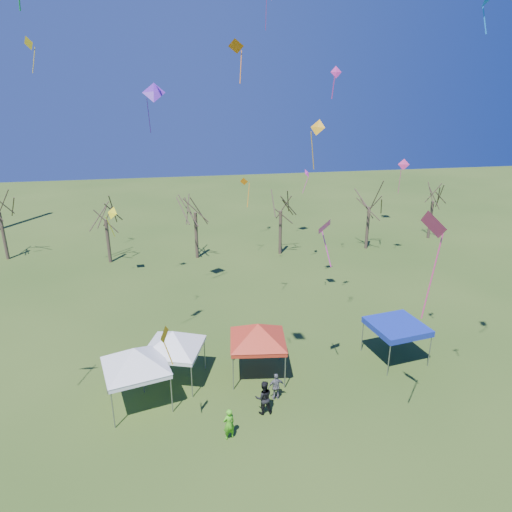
{
  "coord_description": "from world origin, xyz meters",
  "views": [
    {
      "loc": [
        -4.37,
        -18.7,
        15.82
      ],
      "look_at": [
        -0.35,
        3.0,
        7.73
      ],
      "focal_mm": 32.0,
      "sensor_mm": 36.0,
      "label": 1
    }
  ],
  "objects_px": {
    "tent_white_west": "(134,352)",
    "person_green": "(229,424)",
    "tree_3": "(281,195)",
    "tent_red": "(258,327)",
    "tree_1": "(104,204)",
    "tree_4": "(371,192)",
    "person_dark": "(264,397)",
    "tent_blue": "(397,327)",
    "person_grey": "(276,387)",
    "tent_white_mid": "(173,335)",
    "tree_2": "(194,196)",
    "tree_5": "(435,188)"
  },
  "relations": [
    {
      "from": "tent_blue",
      "to": "person_dark",
      "type": "xyz_separation_m",
      "value": [
        -8.99,
        -3.52,
        -1.29
      ]
    },
    {
      "from": "tree_2",
      "to": "person_green",
      "type": "xyz_separation_m",
      "value": [
        -0.07,
        -25.5,
        -5.47
      ]
    },
    {
      "from": "person_grey",
      "to": "person_dark",
      "type": "bearing_deg",
      "value": 41.66
    },
    {
      "from": "tent_white_west",
      "to": "person_green",
      "type": "height_order",
      "value": "tent_white_west"
    },
    {
      "from": "tree_4",
      "to": "person_grey",
      "type": "height_order",
      "value": "tree_4"
    },
    {
      "from": "tent_red",
      "to": "tent_blue",
      "type": "relative_size",
      "value": 1.23
    },
    {
      "from": "tree_4",
      "to": "person_green",
      "type": "distance_m",
      "value": 31.23
    },
    {
      "from": "person_dark",
      "to": "person_green",
      "type": "xyz_separation_m",
      "value": [
        -1.99,
        -1.49,
        -0.12
      ]
    },
    {
      "from": "tree_1",
      "to": "tent_white_west",
      "type": "distance_m",
      "value": 22.79
    },
    {
      "from": "tree_1",
      "to": "tent_white_mid",
      "type": "bearing_deg",
      "value": -73.99
    },
    {
      "from": "tree_4",
      "to": "tent_white_west",
      "type": "bearing_deg",
      "value": -135.72
    },
    {
      "from": "tent_white_west",
      "to": "tree_1",
      "type": "bearing_deg",
      "value": 99.98
    },
    {
      "from": "tree_1",
      "to": "tent_white_mid",
      "type": "xyz_separation_m",
      "value": [
        5.91,
        -20.58,
        -2.81
      ]
    },
    {
      "from": "tent_red",
      "to": "tree_4",
      "type": "bearing_deg",
      "value": 52.57
    },
    {
      "from": "tent_white_mid",
      "to": "tent_blue",
      "type": "relative_size",
      "value": 1.13
    },
    {
      "from": "tent_blue",
      "to": "person_green",
      "type": "xyz_separation_m",
      "value": [
        -10.99,
        -5.01,
        -1.4
      ]
    },
    {
      "from": "tree_1",
      "to": "tent_blue",
      "type": "relative_size",
      "value": 2.15
    },
    {
      "from": "tree_3",
      "to": "tent_red",
      "type": "distance_m",
      "value": 21.35
    },
    {
      "from": "tree_5",
      "to": "tent_white_mid",
      "type": "relative_size",
      "value": 1.89
    },
    {
      "from": "person_grey",
      "to": "person_green",
      "type": "xyz_separation_m",
      "value": [
        -2.88,
        -2.47,
        0.04
      ]
    },
    {
      "from": "tree_1",
      "to": "tent_red",
      "type": "xyz_separation_m",
      "value": [
        10.67,
        -20.84,
        -2.69
      ]
    },
    {
      "from": "tent_red",
      "to": "person_green",
      "type": "relative_size",
      "value": 2.63
    },
    {
      "from": "tree_5",
      "to": "tent_white_west",
      "type": "bearing_deg",
      "value": -142.19
    },
    {
      "from": "tent_blue",
      "to": "tree_3",
      "type": "bearing_deg",
      "value": 97.13
    },
    {
      "from": "person_green",
      "to": "tree_4",
      "type": "bearing_deg",
      "value": -146.59
    },
    {
      "from": "tent_red",
      "to": "person_green",
      "type": "bearing_deg",
      "value": -115.33
    },
    {
      "from": "tent_blue",
      "to": "person_grey",
      "type": "distance_m",
      "value": 8.61
    },
    {
      "from": "tent_white_mid",
      "to": "person_grey",
      "type": "xyz_separation_m",
      "value": [
        5.31,
        -2.73,
        -2.19
      ]
    },
    {
      "from": "tree_3",
      "to": "tent_red",
      "type": "xyz_separation_m",
      "value": [
        -6.13,
        -20.23,
        -2.97
      ]
    },
    {
      "from": "person_dark",
      "to": "tent_red",
      "type": "bearing_deg",
      "value": -94.32
    },
    {
      "from": "tree_4",
      "to": "tent_white_mid",
      "type": "xyz_separation_m",
      "value": [
        -20.22,
        -19.93,
        -3.08
      ]
    },
    {
      "from": "tent_blue",
      "to": "person_green",
      "type": "height_order",
      "value": "tent_blue"
    },
    {
      "from": "tree_3",
      "to": "tree_4",
      "type": "relative_size",
      "value": 1.0
    },
    {
      "from": "tent_white_mid",
      "to": "person_dark",
      "type": "height_order",
      "value": "tent_white_mid"
    },
    {
      "from": "tent_white_mid",
      "to": "person_dark",
      "type": "xyz_separation_m",
      "value": [
        4.42,
        -3.71,
        -2.04
      ]
    },
    {
      "from": "tree_3",
      "to": "tree_5",
      "type": "distance_m",
      "value": 17.81
    },
    {
      "from": "person_dark",
      "to": "tree_3",
      "type": "bearing_deg",
      "value": -103.9
    },
    {
      "from": "tent_red",
      "to": "tent_blue",
      "type": "height_order",
      "value": "tent_red"
    },
    {
      "from": "tent_white_mid",
      "to": "person_green",
      "type": "relative_size",
      "value": 2.4
    },
    {
      "from": "tree_4",
      "to": "tent_white_mid",
      "type": "height_order",
      "value": "tree_4"
    },
    {
      "from": "tree_3",
      "to": "tent_red",
      "type": "bearing_deg",
      "value": -106.85
    },
    {
      "from": "tree_1",
      "to": "tree_3",
      "type": "xyz_separation_m",
      "value": [
        16.8,
        -0.6,
        0.29
      ]
    },
    {
      "from": "tent_white_west",
      "to": "tent_blue",
      "type": "xyz_separation_m",
      "value": [
        15.4,
        1.54,
        -0.92
      ]
    },
    {
      "from": "tree_5",
      "to": "tent_white_west",
      "type": "distance_m",
      "value": 38.77
    },
    {
      "from": "tree_1",
      "to": "tent_blue",
      "type": "bearing_deg",
      "value": -47.06
    },
    {
      "from": "tree_2",
      "to": "tree_4",
      "type": "bearing_deg",
      "value": -1.22
    },
    {
      "from": "tent_white_west",
      "to": "person_dark",
      "type": "xyz_separation_m",
      "value": [
        6.4,
        -1.98,
        -2.2
      ]
    },
    {
      "from": "tree_1",
      "to": "tree_2",
      "type": "distance_m",
      "value": 8.42
    },
    {
      "from": "person_green",
      "to": "tree_3",
      "type": "bearing_deg",
      "value": -129.88
    },
    {
      "from": "tent_red",
      "to": "person_green",
      "type": "distance_m",
      "value": 5.92
    }
  ]
}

